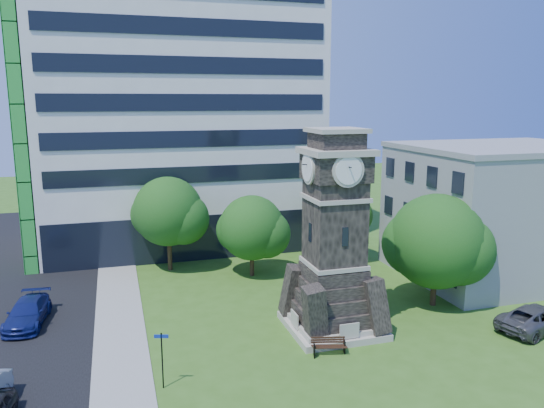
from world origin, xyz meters
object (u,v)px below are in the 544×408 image
object	(u,v)px
clock_tower	(334,246)
street_sign	(162,354)
park_bench	(329,345)
car_street_north	(28,313)
car_east_lot	(535,318)

from	to	relation	value
clock_tower	street_sign	distance (m)	11.83
park_bench	street_sign	world-z (taller)	street_sign
car_street_north	street_sign	xyz separation A→B (m)	(7.38, -10.05, 1.04)
park_bench	street_sign	bearing A→B (deg)	-159.85
clock_tower	car_east_lot	size ratio (longest dim) A/B	2.27
car_street_north	clock_tower	bearing A→B (deg)	-12.74
car_street_north	street_sign	world-z (taller)	street_sign
car_street_north	park_bench	size ratio (longest dim) A/B	2.76
car_east_lot	street_sign	bearing A→B (deg)	74.09
clock_tower	car_street_north	size ratio (longest dim) A/B	2.34
clock_tower	street_sign	xyz separation A→B (m)	(-10.59, -3.95, -3.49)
car_east_lot	park_bench	xyz separation A→B (m)	(-13.26, 0.69, -0.23)
car_east_lot	street_sign	distance (m)	22.38
car_street_north	park_bench	distance (m)	18.84
car_east_lot	clock_tower	bearing A→B (deg)	55.96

